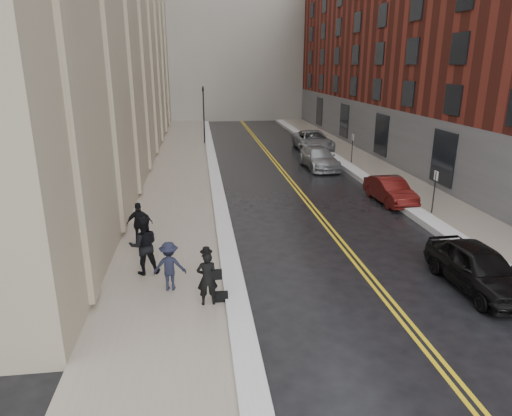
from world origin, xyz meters
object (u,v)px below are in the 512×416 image
object	(u,v)px
car_silver_near	(319,158)
pedestrian_a	(144,245)
pedestrian_b	(169,266)
pedestrian_c	(140,224)
car_silver_far	(313,141)
car_maroon	(390,190)
pedestrian_main	(207,278)
car_black	(478,268)

from	to	relation	value
car_silver_near	pedestrian_a	bearing A→B (deg)	-125.08
pedestrian_b	pedestrian_c	world-z (taller)	pedestrian_c
car_silver_far	pedestrian_b	xyz separation A→B (m)	(-10.73, -24.35, 0.13)
car_maroon	pedestrian_a	xyz separation A→B (m)	(-11.94, -7.49, 0.50)
pedestrian_c	car_silver_far	bearing A→B (deg)	-126.90
pedestrian_a	pedestrian_b	distance (m)	1.61
pedestrian_a	pedestrian_c	distance (m)	2.78
pedestrian_main	pedestrian_c	world-z (taller)	pedestrian_c
car_silver_near	pedestrian_main	distance (m)	20.35
car_maroon	pedestrian_a	world-z (taller)	pedestrian_a
car_black	car_silver_far	xyz separation A→B (m)	(0.85, 25.25, 0.09)
pedestrian_main	pedestrian_c	size ratio (longest dim) A/B	0.98
car_silver_far	pedestrian_a	world-z (taller)	pedestrian_a
car_black	pedestrian_a	distance (m)	11.02
pedestrian_a	pedestrian_b	world-z (taller)	pedestrian_a
car_silver_far	pedestrian_main	size ratio (longest dim) A/B	3.51
car_silver_near	pedestrian_a	distance (m)	19.20
car_silver_near	pedestrian_b	xyz separation A→B (m)	(-9.43, -17.48, 0.23)
pedestrian_a	pedestrian_b	xyz separation A→B (m)	(0.91, -1.31, -0.21)
car_silver_far	car_maroon	bearing A→B (deg)	-87.68
pedestrian_a	pedestrian_b	bearing A→B (deg)	115.50
car_black	pedestrian_main	xyz separation A→B (m)	(-8.72, -0.21, 0.26)
car_maroon	car_silver_far	xyz separation A→B (m)	(-0.29, 15.54, 0.16)
car_silver_near	car_black	bearing A→B (deg)	-91.09
car_maroon	pedestrian_main	xyz separation A→B (m)	(-9.87, -9.92, 0.33)
car_black	pedestrian_c	world-z (taller)	pedestrian_c
car_silver_near	car_silver_far	world-z (taller)	car_silver_far
car_black	car_maroon	xyz separation A→B (m)	(1.15, 9.71, -0.07)
car_silver_far	car_black	bearing A→B (deg)	-90.70
car_silver_near	car_silver_far	xyz separation A→B (m)	(1.31, 6.86, 0.10)
car_silver_near	pedestrian_c	size ratio (longest dim) A/B	2.89
pedestrian_b	car_silver_near	bearing A→B (deg)	-114.69
pedestrian_a	car_silver_far	bearing A→B (deg)	-126.10
car_silver_far	pedestrian_main	bearing A→B (deg)	-109.37
car_silver_far	pedestrian_main	world-z (taller)	pedestrian_main
car_maroon	pedestrian_b	xyz separation A→B (m)	(-11.03, -8.80, 0.29)
car_black	pedestrian_a	bearing A→B (deg)	166.52
car_black	car_silver_far	size ratio (longest dim) A/B	0.73
pedestrian_main	car_silver_near	bearing A→B (deg)	-118.37
car_silver_near	pedestrian_c	bearing A→B (deg)	-131.28
pedestrian_main	pedestrian_a	bearing A→B (deg)	-53.95
car_black	car_silver_near	distance (m)	18.40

